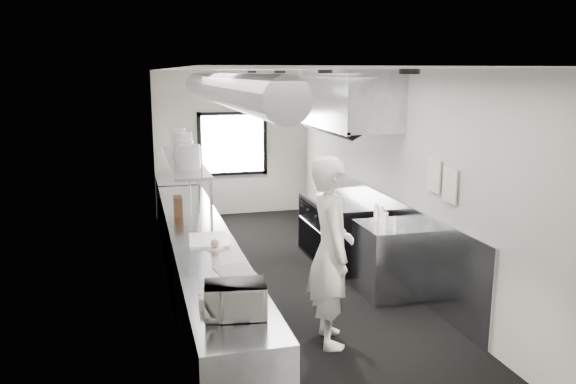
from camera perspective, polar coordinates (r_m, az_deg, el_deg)
floor at (r=7.80m, az=-0.36°, el=-8.98°), size 3.00×8.00×0.01m
ceiling at (r=7.30m, az=-0.39°, el=12.05°), size 3.00×8.00×0.01m
wall_back at (r=11.30m, az=-5.51°, el=4.78°), size 3.00×0.02×2.80m
wall_front at (r=3.82m, az=15.13°, el=-9.57°), size 3.00×0.02×2.80m
wall_left at (r=7.20m, az=-12.00°, el=0.59°), size 0.02×8.00×2.80m
wall_right at (r=7.93m, az=10.18°, el=1.68°), size 0.02×8.00×2.80m
wall_cladding at (r=8.37m, az=8.98°, el=-3.71°), size 0.03×5.50×1.10m
hvac_duct at (r=7.55m, az=-6.39°, el=10.07°), size 0.40×6.40×0.40m
service_window at (r=11.26m, az=-5.48°, el=4.76°), size 1.36×0.05×1.25m
exhaust_hood at (r=8.31m, az=5.81°, el=9.13°), size 0.81×2.20×0.88m
prep_counter at (r=6.99m, az=-8.55°, el=-7.69°), size 0.70×6.00×0.90m
pass_shelf at (r=8.18m, az=-10.27°, el=2.94°), size 0.45×3.00×0.68m
range at (r=8.59m, az=5.18°, el=-3.77°), size 0.88×1.60×0.94m
bottle_station at (r=7.40m, az=9.74°, el=-6.63°), size 0.65×0.80×0.90m
far_work_table at (r=10.54m, az=-10.86°, el=-1.12°), size 0.70×1.20×0.90m
notice_sheet_a at (r=6.83m, az=14.25°, el=1.59°), size 0.02×0.28×0.38m
notice_sheet_b at (r=6.54m, az=15.71°, el=0.63°), size 0.02×0.28×0.38m
line_cook at (r=5.89m, az=4.26°, el=-5.89°), size 0.56×0.77×1.96m
microwave at (r=4.57m, az=-5.25°, el=-10.56°), size 0.48×0.39×0.26m
deli_tub_a at (r=4.75m, az=-7.94°, el=-10.80°), size 0.18×0.18×0.10m
deli_tub_b at (r=4.88m, az=-8.11°, el=-10.24°), size 0.16×0.16×0.09m
newspaper at (r=5.58m, az=-5.31°, el=-7.76°), size 0.39×0.46×0.01m
small_plate at (r=6.27m, az=-7.21°, el=-5.54°), size 0.21×0.21×0.02m
pastry at (r=6.26m, az=-7.23°, el=-5.06°), size 0.09×0.09×0.09m
cutting_board at (r=6.59m, az=-7.83°, el=-4.69°), size 0.48×0.62×0.02m
knife_block at (r=7.75m, az=-10.83°, el=-1.39°), size 0.11×0.24×0.26m
plate_stack_a at (r=7.37m, az=-9.67°, el=3.46°), size 0.29×0.29×0.30m
plate_stack_b at (r=7.98m, az=-10.16°, el=4.04°), size 0.30×0.30×0.29m
plate_stack_c at (r=8.28m, az=-10.38°, el=4.61°), size 0.33×0.33×0.38m
plate_stack_d at (r=8.93m, az=-10.90°, el=5.05°), size 0.30×0.30×0.36m
squeeze_bottle_a at (r=7.00m, az=10.61°, el=-3.17°), size 0.06×0.06×0.17m
squeeze_bottle_b at (r=7.12m, az=9.61°, el=-2.82°), size 0.08×0.08×0.18m
squeeze_bottle_c at (r=7.19m, az=9.65°, el=-2.70°), size 0.07×0.07×0.18m
squeeze_bottle_d at (r=7.38m, az=9.28°, el=-2.28°), size 0.06×0.06×0.19m
squeeze_bottle_e at (r=7.47m, az=8.75°, el=-2.05°), size 0.08×0.08×0.20m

